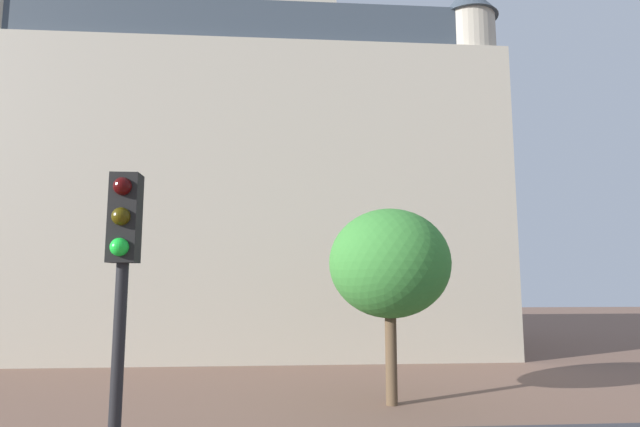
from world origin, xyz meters
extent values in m
cube|color=#B2A893|center=(-3.12, 29.33, 8.06)|extent=(28.42, 14.86, 16.12)
cube|color=#38424C|center=(-3.12, 29.33, 17.32)|extent=(26.15, 13.67, 2.40)
cube|color=#B2A893|center=(0.05, 29.33, 16.73)|extent=(5.03, 5.03, 33.47)
cylinder|color=#B2A893|center=(9.59, 23.40, 9.20)|extent=(2.80, 2.80, 18.39)
cone|color=#38424C|center=(9.59, 23.40, 19.39)|extent=(3.20, 3.20, 2.00)
cube|color=black|center=(-2.16, 2.76, 4.58)|extent=(0.28, 0.24, 0.90)
sphere|color=#390606|center=(-2.16, 2.63, 4.88)|extent=(0.18, 0.18, 0.18)
sphere|color=#3C3306|center=(-2.16, 2.63, 4.58)|extent=(0.18, 0.18, 0.18)
sphere|color=green|center=(-2.16, 2.63, 4.28)|extent=(0.18, 0.18, 0.18)
cylinder|color=brown|center=(2.93, 14.13, 1.46)|extent=(0.37, 0.37, 2.91)
ellipsoid|color=#387F33|center=(2.93, 14.13, 4.51)|extent=(3.99, 3.99, 3.60)
camera|label=1|loc=(-0.57, -2.41, 3.96)|focal=28.37mm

